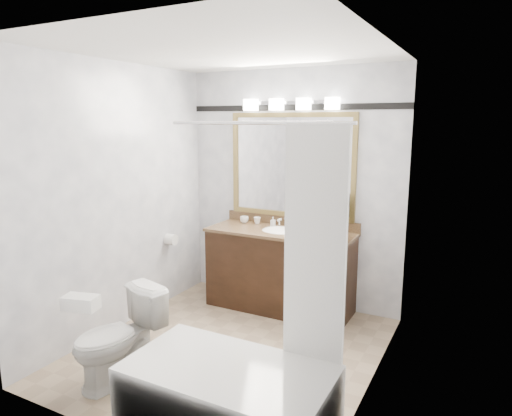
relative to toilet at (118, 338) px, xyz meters
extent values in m
cube|color=#9C856A|center=(0.51, 0.80, -0.36)|extent=(2.40, 2.60, 0.01)
cube|color=white|center=(0.51, 0.80, 2.15)|extent=(2.40, 2.60, 0.01)
cube|color=white|center=(0.51, 2.11, 0.90)|extent=(2.40, 0.01, 2.50)
cube|color=white|center=(0.51, -0.50, 0.90)|extent=(2.40, 0.01, 2.50)
cube|color=white|center=(-0.69, 0.80, 0.90)|extent=(0.01, 2.60, 2.50)
cube|color=white|center=(1.72, 0.80, 0.90)|extent=(0.01, 2.60, 2.50)
cube|color=black|center=(0.51, 1.82, 0.06)|extent=(1.50, 0.55, 0.82)
cube|color=olive|center=(0.51, 1.82, 0.48)|extent=(1.53, 0.58, 0.03)
cube|color=olive|center=(0.51, 2.09, 0.55)|extent=(1.53, 0.03, 0.10)
ellipsoid|color=white|center=(0.51, 1.82, 0.47)|extent=(0.44, 0.34, 0.14)
cube|color=olive|center=(0.51, 2.08, 1.67)|extent=(1.40, 0.04, 0.05)
cube|color=olive|center=(0.51, 2.08, 0.62)|extent=(1.40, 0.04, 0.05)
cube|color=olive|center=(-0.16, 2.08, 1.15)|extent=(0.05, 0.04, 1.00)
cube|color=olive|center=(1.19, 2.08, 1.15)|extent=(0.05, 0.04, 1.00)
cube|color=white|center=(0.51, 2.09, 1.15)|extent=(1.30, 0.01, 1.00)
cube|color=silver|center=(0.51, 2.07, 1.80)|extent=(0.90, 0.05, 0.03)
cube|color=white|center=(0.06, 2.02, 1.78)|extent=(0.12, 0.12, 0.12)
cube|color=white|center=(0.36, 2.02, 1.78)|extent=(0.12, 0.12, 0.12)
cube|color=white|center=(0.66, 2.02, 1.78)|extent=(0.12, 0.12, 0.12)
cube|color=white|center=(0.96, 2.02, 1.78)|extent=(0.12, 0.12, 0.12)
cube|color=black|center=(0.51, 2.09, 1.75)|extent=(2.40, 0.01, 0.06)
cube|color=white|center=(1.04, -0.12, -0.13)|extent=(1.30, 0.72, 0.45)
cylinder|color=silver|center=(1.04, 0.26, 1.60)|extent=(1.30, 0.02, 0.02)
cube|color=white|center=(1.46, 0.25, 0.82)|extent=(0.40, 0.04, 1.55)
cylinder|color=white|center=(-0.63, 1.47, 0.35)|extent=(0.11, 0.12, 0.12)
imported|color=white|center=(0.00, 0.00, 0.00)|extent=(0.56, 0.77, 0.70)
cube|color=white|center=(0.00, -0.32, 0.40)|extent=(0.26, 0.19, 0.10)
cylinder|color=black|center=(1.14, 1.75, 0.51)|extent=(0.20, 0.20, 0.02)
cylinder|color=black|center=(1.14, 1.81, 0.65)|extent=(0.16, 0.16, 0.28)
sphere|color=black|center=(1.14, 1.81, 0.79)|extent=(0.17, 0.17, 0.17)
cube|color=black|center=(1.14, 1.73, 0.75)|extent=(0.11, 0.11, 0.05)
cylinder|color=silver|center=(1.14, 1.73, 0.54)|extent=(0.07, 0.07, 0.07)
imported|color=white|center=(0.00, 1.97, 0.54)|extent=(0.11, 0.11, 0.07)
imported|color=white|center=(0.15, 1.99, 0.54)|extent=(0.08, 0.08, 0.07)
imported|color=white|center=(0.36, 1.96, 0.55)|extent=(0.05, 0.05, 0.10)
cube|color=beige|center=(0.58, 1.94, 0.51)|extent=(0.10, 0.08, 0.03)
camera|label=1|loc=(2.40, -2.35, 1.61)|focal=32.00mm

